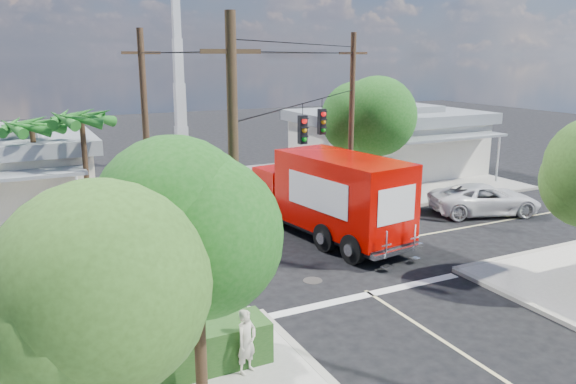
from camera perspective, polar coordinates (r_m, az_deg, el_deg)
ground at (r=22.98m, az=2.24°, el=-6.40°), size 120.00×120.00×0.00m
sidewalk_ne at (r=37.43m, az=8.87°, el=1.49°), size 14.12×14.12×0.14m
sidewalk_nw at (r=30.79m, az=-26.45°, el=-2.48°), size 14.12×14.12×0.14m
road_markings at (r=21.78m, az=4.12°, el=-7.57°), size 32.00×32.00×0.01m
building_ne at (r=38.84m, az=10.03°, el=5.26°), size 11.80×10.20×4.50m
radio_tower at (r=40.46m, az=-10.99°, el=10.29°), size 0.80×0.80×17.00m
tree_sw_front at (r=12.38m, az=-9.30°, el=-3.25°), size 3.88×3.78×6.03m
tree_sw_back at (r=9.76m, az=-19.02°, el=-11.35°), size 3.56×3.42×5.41m
tree_ne_front at (r=31.28m, az=8.03°, el=7.84°), size 4.21×4.14×6.66m
tree_ne_back at (r=34.62m, az=9.51°, el=7.39°), size 3.77×3.66×5.82m
palm_nw_front at (r=26.70m, az=-20.22°, el=6.74°), size 3.01×3.08×5.59m
palm_nw_back at (r=28.09m, az=-24.58°, el=5.89°), size 3.01×3.08×5.19m
utility_poles at (r=22.55m, az=-3.17°, el=5.47°), size 12.00×10.68×9.00m
picket_fence at (r=15.35m, az=-13.99°, el=-14.79°), size 5.94×0.06×1.00m
hedge_sw at (r=14.63m, az=-14.06°, el=-16.29°), size 6.20×1.20×1.10m
vending_boxes at (r=31.11m, az=7.28°, el=0.21°), size 1.90×0.50×1.10m
delivery_truck at (r=24.54m, az=4.31°, el=-0.41°), size 3.90×9.05×3.80m
parked_car at (r=30.29m, az=19.37°, el=-0.69°), size 6.04×4.16×1.53m
pedestrian at (r=14.46m, az=-4.22°, el=-14.92°), size 0.73×0.64×1.68m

